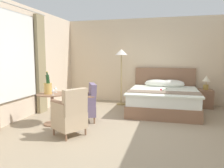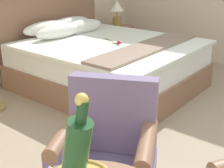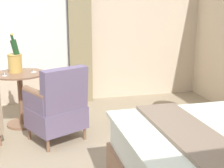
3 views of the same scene
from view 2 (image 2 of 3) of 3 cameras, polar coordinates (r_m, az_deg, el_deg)
The scene contains 4 objects.
bed at distance 4.11m, azimuth -1.67°, elevation 4.29°, with size 1.91×2.20×1.18m.
nightstand at distance 5.48m, azimuth 0.90°, elevation 7.74°, with size 0.44×0.43×0.56m.
bedside_lamp at distance 5.38m, azimuth 0.94°, elevation 13.34°, with size 0.23×0.23×0.42m.
armchair_by_window at distance 1.96m, azimuth -0.79°, elevation -13.83°, with size 0.74×0.75×0.90m.
Camera 2 is at (-2.32, -0.62, 1.53)m, focal length 50.00 mm.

